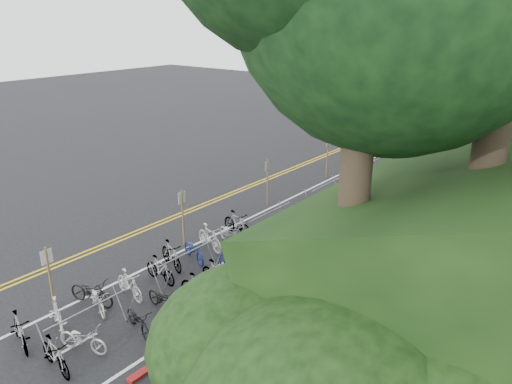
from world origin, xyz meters
The scene contains 9 objects.
ground centered at (0.00, 0.00, 0.00)m, with size 120.00×120.00×0.00m, color black.
road_markings centered at (0.63, 10.10, 0.00)m, with size 7.47×80.00×0.01m.
red_curb centered at (5.70, 12.00, 0.05)m, with size 0.25×28.00×0.10m, color maroon.
bike_rack_front centered at (3.27, -1.51, 0.82)m, with size 1.12×2.85×1.13m.
bike_racks_rest centered at (3.00, 13.00, 0.85)m, with size 1.14×23.00×1.17m.
signpost_near centered at (0.84, -1.28, 1.34)m, with size 0.08×0.40×2.34m.
signposts_rest centered at (0.60, 14.00, 1.43)m, with size 0.08×18.40×2.50m.
bike_front centered at (1.55, -0.26, 0.48)m, with size 1.82×0.63×0.96m, color black.
bike_valet centered at (2.86, 2.38, 0.49)m, with size 3.43×12.00×1.10m.
Camera 1 is at (15.19, -8.47, 9.45)m, focal length 35.00 mm.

